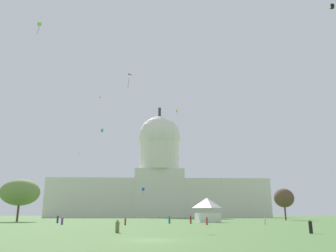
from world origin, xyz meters
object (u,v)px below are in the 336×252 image
object	(u,v)px
kite_green_low	(221,183)
person_teal_back_left	(169,220)
capitol_building	(159,181)
person_red_near_tree_east	(207,221)
kite_yellow_mid	(79,154)
tree_east_far	(284,198)
person_white_front_left	(265,221)
kite_lime_high	(39,25)
kite_gold_high	(177,111)
kite_pink_mid	(136,173)
kite_cyan_mid	(102,131)
tree_west_far	(20,192)
kite_red_high	(101,98)
person_olive_front_right	(117,227)
kite_black_high	(332,6)
person_navy_edge_east	(58,220)
person_maroon_lawn_far_right	(191,220)
kite_blue_low	(143,189)
event_tent	(207,210)
person_purple_near_tent	(62,221)
person_maroon_back_right	(125,221)
kite_violet_mid	(129,77)
person_black_lawn_far_left	(311,227)

from	to	relation	value
kite_green_low	person_teal_back_left	bearing A→B (deg)	45.69
capitol_building	person_teal_back_left	bearing A→B (deg)	-90.54
person_red_near_tree_east	kite_yellow_mid	distance (m)	131.56
tree_east_far	kite_green_low	world-z (taller)	kite_green_low
person_white_front_left	kite_lime_high	bearing A→B (deg)	-178.23
capitol_building	kite_yellow_mid	bearing A→B (deg)	-151.47
person_white_front_left	kite_green_low	size ratio (longest dim) A/B	0.72
capitol_building	kite_yellow_mid	size ratio (longest dim) A/B	52.53
kite_gold_high	kite_lime_high	bearing A→B (deg)	96.48
kite_pink_mid	kite_cyan_mid	world-z (taller)	kite_cyan_mid
tree_west_far	kite_red_high	distance (m)	77.81
person_olive_front_right	kite_black_high	distance (m)	63.52
person_navy_edge_east	kite_gold_high	world-z (taller)	kite_gold_high
person_olive_front_right	kite_yellow_mid	xyz separation A→B (m)	(-35.76, 144.20, 33.66)
person_white_front_left	kite_black_high	xyz separation A→B (m)	(14.04, -10.74, 43.81)
person_navy_edge_east	person_maroon_lawn_far_right	size ratio (longest dim) A/B	0.99
kite_cyan_mid	person_white_front_left	bearing A→B (deg)	31.66
kite_pink_mid	kite_blue_low	distance (m)	36.83
kite_red_high	kite_green_low	bearing A→B (deg)	-93.55
tree_west_far	kite_cyan_mid	world-z (taller)	kite_cyan_mid
event_tent	person_purple_near_tent	xyz separation A→B (m)	(-32.85, -18.28, -2.51)
person_teal_back_left	person_olive_front_right	xyz separation A→B (m)	(-8.16, -37.89, -0.13)
person_maroon_back_right	kite_red_high	bearing A→B (deg)	-121.27
capitol_building	person_maroon_lawn_far_right	world-z (taller)	capitol_building
kite_red_high	kite_blue_low	world-z (taller)	kite_red_high
kite_blue_low	kite_violet_mid	xyz separation A→B (m)	(-2.95, -54.44, 22.67)
person_maroon_lawn_far_right	kite_yellow_mid	bearing A→B (deg)	-142.62
capitol_building	kite_lime_high	bearing A→B (deg)	-101.05
kite_lime_high	kite_green_low	bearing A→B (deg)	94.44
person_teal_back_left	kite_pink_mid	world-z (taller)	kite_pink_mid
kite_blue_low	kite_black_high	distance (m)	87.05
person_red_near_tree_east	person_maroon_lawn_far_right	bearing A→B (deg)	-136.37
person_maroon_lawn_far_right	kite_cyan_mid	xyz separation A→B (m)	(-26.90, 43.06, 30.79)
person_purple_near_tent	kite_gold_high	bearing A→B (deg)	-110.20
person_purple_near_tent	kite_red_high	size ratio (longest dim) A/B	0.81
tree_west_far	kite_green_low	world-z (taller)	kite_green_low
person_red_near_tree_east	kite_green_low	size ratio (longest dim) A/B	0.77
person_maroon_lawn_far_right	kite_violet_mid	world-z (taller)	kite_violet_mid
tree_west_far	kite_lime_high	world-z (taller)	kite_lime_high
person_teal_back_left	kite_black_high	size ratio (longest dim) A/B	1.81
person_navy_edge_east	person_olive_front_right	size ratio (longest dim) A/B	1.22
capitol_building	kite_red_high	bearing A→B (deg)	-120.22
capitol_building	person_white_front_left	distance (m)	141.15
person_navy_edge_east	kite_cyan_mid	distance (m)	47.67
person_maroon_back_right	kite_green_low	bearing A→B (deg)	-155.27
person_black_lawn_far_left	kite_black_high	size ratio (longest dim) A/B	1.62
kite_violet_mid	kite_black_high	bearing A→B (deg)	112.22
capitol_building	person_navy_edge_east	bearing A→B (deg)	-102.37
person_white_front_left	kite_red_high	world-z (taller)	kite_red_high
person_navy_edge_east	kite_violet_mid	distance (m)	37.82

